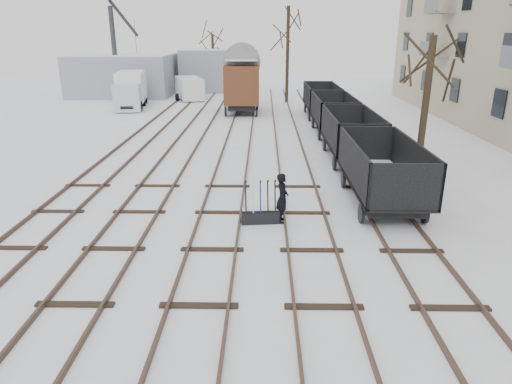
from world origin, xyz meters
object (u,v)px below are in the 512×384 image
ground_frame (260,215)px  freight_wagon_a (381,181)px  panel_van (189,88)px  lorry (130,90)px  box_van_wagon (242,82)px  crane (117,71)px  worker (282,198)px

ground_frame → freight_wagon_a: size_ratio=0.25×
freight_wagon_a → panel_van: size_ratio=1.15×
lorry → ground_frame: bearing=-74.4°
box_van_wagon → crane: bearing=142.3°
ground_frame → worker: 0.96m
freight_wagon_a → lorry: 28.33m
worker → crane: bearing=30.1°
box_van_wagon → crane: crane is taller
box_van_wagon → crane: (-13.03, 9.62, 0.08)m
worker → box_van_wagon: 22.95m
worker → box_van_wagon: (-2.41, 22.76, 1.61)m
freight_wagon_a → crane: 36.13m
freight_wagon_a → crane: bearing=122.2°
box_van_wagon → panel_van: (-5.49, 7.65, -1.39)m
panel_van → crane: bearing=146.2°
ground_frame → freight_wagon_a: bearing=17.9°
freight_wagon_a → lorry: bearing=124.4°
panel_van → box_van_wagon: bearing=-73.5°
panel_van → crane: (-7.53, 1.96, 1.47)m
freight_wagon_a → lorry: lorry is taller
panel_van → ground_frame: bearing=-96.0°
worker → lorry: (-12.19, 25.22, 0.67)m
ground_frame → crane: 35.72m
worker → freight_wagon_a: 4.24m
panel_van → crane: size_ratio=0.53×
freight_wagon_a → crane: size_ratio=0.61×
ground_frame → panel_van: panel_van is taller
box_van_wagon → lorry: size_ratio=0.83×
ground_frame → box_van_wagon: box_van_wagon is taller
worker → lorry: bearing=30.4°
box_van_wagon → panel_van: 9.52m
worker → lorry: 28.02m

